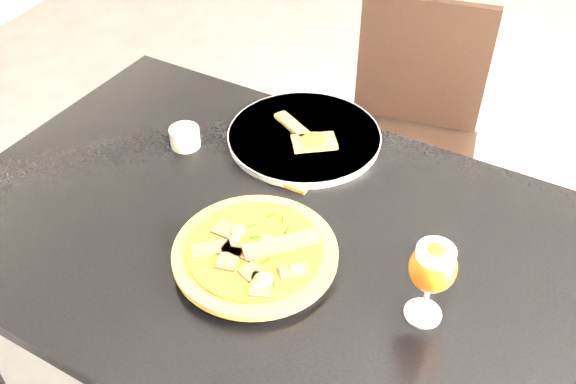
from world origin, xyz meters
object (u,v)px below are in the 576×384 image
at_px(chair_far, 408,138).
at_px(beer_glass, 433,268).
at_px(dining_table, 261,260).
at_px(pizza, 256,251).

bearing_deg(chair_far, beer_glass, -81.50).
relative_size(dining_table, pizza, 4.39).
bearing_deg(beer_glass, dining_table, 167.26).
xyz_separation_m(chair_far, beer_glass, (0.23, -0.85, 0.40)).
bearing_deg(pizza, dining_table, 111.47).
relative_size(dining_table, chair_far, 1.51).
bearing_deg(pizza, beer_glass, 0.55).
distance_m(dining_table, beer_glass, 0.39).
bearing_deg(dining_table, pizza, -62.71).
height_order(dining_table, beer_glass, beer_glass).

